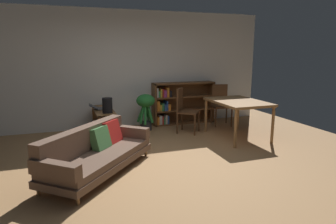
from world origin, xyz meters
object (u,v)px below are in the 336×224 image
at_px(open_laptop, 99,108).
at_px(media_console, 104,124).
at_px(potted_floor_plant, 146,107).
at_px(dining_table, 238,104).
at_px(dining_chair_near, 185,108).
at_px(dining_chair_far, 221,103).
at_px(bookshelf, 178,103).
at_px(fabric_couch, 96,151).
at_px(desk_speaker, 107,105).

bearing_deg(open_laptop, media_console, -59.61).
relative_size(media_console, potted_floor_plant, 1.54).
bearing_deg(dining_table, dining_chair_near, 140.96).
bearing_deg(dining_chair_far, dining_table, -101.75).
xyz_separation_m(media_console, dining_table, (2.60, -0.93, 0.42)).
bearing_deg(dining_table, open_laptop, 158.49).
height_order(open_laptop, bookshelf, bookshelf).
bearing_deg(fabric_couch, dining_chair_far, 32.02).
distance_m(dining_chair_far, bookshelf, 1.04).
xyz_separation_m(potted_floor_plant, dining_chair_near, (0.77, -0.46, -0.01)).
distance_m(media_console, bookshelf, 2.02).
xyz_separation_m(potted_floor_plant, bookshelf, (0.95, 0.40, -0.04)).
distance_m(potted_floor_plant, dining_table, 2.02).
distance_m(dining_table, dining_chair_far, 1.14).
bearing_deg(bookshelf, desk_speaker, -152.70).
bearing_deg(desk_speaker, dining_table, -13.16).
bearing_deg(open_laptop, fabric_couch, -97.87).
relative_size(desk_speaker, dining_table, 0.23).
distance_m(open_laptop, bookshelf, 2.04).
xyz_separation_m(dining_table, dining_chair_far, (0.23, 1.10, -0.16)).
height_order(open_laptop, potted_floor_plant, potted_floor_plant).
relative_size(potted_floor_plant, dining_chair_far, 0.85).
xyz_separation_m(open_laptop, potted_floor_plant, (1.03, 0.11, -0.06)).
bearing_deg(fabric_couch, open_laptop, 82.13).
distance_m(media_console, potted_floor_plant, 1.02).
relative_size(fabric_couch, bookshelf, 1.24).
bearing_deg(media_console, fabric_couch, -100.71).
bearing_deg(dining_chair_near, bookshelf, 78.12).
xyz_separation_m(media_console, dining_chair_far, (2.83, 0.18, 0.26)).
relative_size(dining_chair_far, bookshelf, 0.63).
distance_m(media_console, dining_chair_near, 1.76).
bearing_deg(media_console, bookshelf, 18.47).
bearing_deg(potted_floor_plant, dining_chair_far, -1.90).
xyz_separation_m(fabric_couch, dining_chair_far, (3.17, 1.98, 0.23)).
relative_size(open_laptop, desk_speaker, 1.31).
relative_size(potted_floor_plant, dining_table, 0.63).
height_order(potted_floor_plant, bookshelf, bookshelf).
bearing_deg(dining_chair_far, media_console, -176.42).
relative_size(dining_table, bookshelf, 0.85).
bearing_deg(desk_speaker, media_console, 96.30).
height_order(fabric_couch, media_console, fabric_couch).
relative_size(dining_chair_near, dining_chair_far, 1.00).
distance_m(fabric_couch, dining_chair_far, 3.75).
height_order(dining_table, dining_chair_near, dining_chair_near).
bearing_deg(potted_floor_plant, dining_table, -35.39).
xyz_separation_m(desk_speaker, dining_chair_near, (1.69, 0.11, -0.19)).
bearing_deg(bookshelf, dining_table, -65.96).
bearing_deg(dining_table, desk_speaker, 166.84).
distance_m(media_console, desk_speaker, 0.56).
bearing_deg(desk_speaker, dining_chair_near, 3.77).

